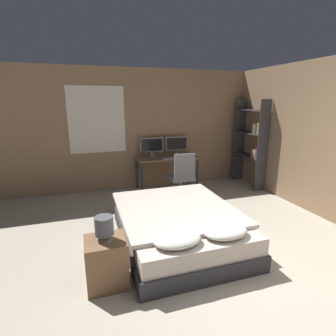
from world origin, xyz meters
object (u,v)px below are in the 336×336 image
Objects in this scene: bedside_lamp at (104,226)px; monitor_left at (152,146)px; bed at (178,226)px; office_chair at (182,180)px; desk at (167,161)px; bookshelf at (253,140)px; computer_mouse at (181,157)px; monitor_right at (177,144)px; keyboard at (170,158)px; nightstand at (107,262)px.

bedside_lamp is 3.43m from monitor_left.
office_chair reaches higher than bed.
desk is 0.69× the size of bookshelf.
bedside_lamp is 0.27× the size of office_chair.
bed is 1.03× the size of bookshelf.
bedside_lamp is (-1.07, -0.61, 0.46)m from bed.
computer_mouse is at bearing 171.85° from bookshelf.
computer_mouse is (-0.04, -0.40, -0.22)m from monitor_right.
keyboard is at bearing -180.00° from computer_mouse.
monitor_right is 1.57× the size of keyboard.
desk is (0.58, 2.33, 0.41)m from bed.
bed is at bearing -111.41° from computer_mouse.
bedside_lamp reaches higher than desk.
bedside_lamp is at bearing -121.79° from monitor_right.
monitor_left is at bearing 127.12° from keyboard.
desk is 20.05× the size of computer_mouse.
computer_mouse reaches higher than keyboard.
monitor_left is 0.55m from keyboard.
bed is 2.65m from monitor_left.
desk is 2.05m from bookshelf.
bed is at bearing -143.21° from bookshelf.
monitor_right reaches higher than keyboard.
bed is 6.13× the size of keyboard.
office_chair is (0.10, -0.49, -0.36)m from keyboard.
bookshelf reaches higher than desk.
monitor_right is at bearing 70.88° from bed.
bedside_lamp is 0.19× the size of desk.
monitor_right is (1.95, 3.14, 0.29)m from bedside_lamp.
monitor_left is 7.64× the size of computer_mouse.
desk is at bearing 60.77° from bedside_lamp.
bookshelf is at bearing 7.49° from office_chair.
monitor_right reaches higher than office_chair.
bedside_lamp is 3.37m from desk.
office_chair is at bearing -78.34° from keyboard.
desk is (1.65, 2.94, -0.05)m from bedside_lamp.
nightstand is at bearing -121.79° from monitor_right.
bookshelf reaches higher than office_chair.
computer_mouse is (0.56, -0.40, -0.22)m from monitor_left.
bookshelf reaches higher than nightstand.
keyboard is (0.30, -0.40, -0.23)m from monitor_left.
nightstand is (-1.07, -0.61, 0.02)m from bed.
computer_mouse is at bearing 0.00° from keyboard.
bedside_lamp is at bearing -145.16° from bookshelf.
nightstand is 1.02× the size of monitor_right.
bedside_lamp is 2.87m from office_chair.
monitor_left is 0.26× the size of bookshelf.
monitor_left reaches higher than computer_mouse.
computer_mouse is (0.84, 2.13, 0.52)m from bed.
bed is 1.32m from bedside_lamp.
office_chair is at bearing 52.30° from bedside_lamp.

